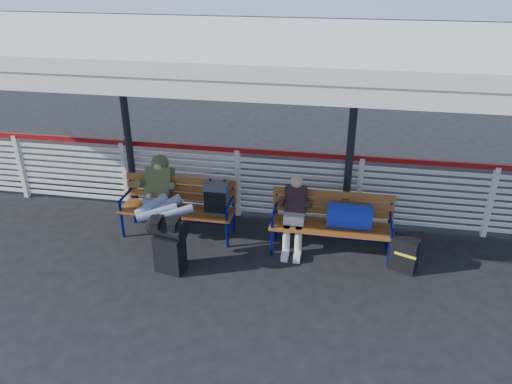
% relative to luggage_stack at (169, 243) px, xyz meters
% --- Properties ---
extents(ground, '(60.00, 60.00, 0.00)m').
position_rel_luggage_stack_xyz_m(ground, '(0.60, -0.11, -0.46)').
color(ground, black).
rests_on(ground, ground).
extents(fence, '(12.08, 0.08, 1.24)m').
position_rel_luggage_stack_xyz_m(fence, '(0.60, 1.79, 0.20)').
color(fence, silver).
rests_on(fence, ground).
extents(canopy, '(12.60, 3.60, 3.16)m').
position_rel_luggage_stack_xyz_m(canopy, '(0.60, 0.76, 2.58)').
color(canopy, silver).
rests_on(canopy, ground).
extents(luggage_stack, '(0.56, 0.39, 0.84)m').
position_rel_luggage_stack_xyz_m(luggage_stack, '(0.00, 0.00, 0.00)').
color(luggage_stack, black).
rests_on(luggage_stack, ground).
extents(bench_left, '(1.80, 0.56, 0.97)m').
position_rel_luggage_stack_xyz_m(bench_left, '(0.04, 1.03, 0.15)').
color(bench_left, '#925F1C').
rests_on(bench_left, ground).
extents(bench_right, '(1.80, 0.56, 0.92)m').
position_rel_luggage_stack_xyz_m(bench_right, '(2.34, 0.90, 0.15)').
color(bench_right, '#925F1C').
rests_on(bench_right, ground).
extents(traveler_man, '(0.94, 1.64, 0.77)m').
position_rel_luggage_stack_xyz_m(traveler_man, '(-0.35, 0.69, 0.25)').
color(traveler_man, '#7F8EAB').
rests_on(traveler_man, ground).
extents(companion_person, '(0.32, 0.66, 1.15)m').
position_rel_luggage_stack_xyz_m(companion_person, '(1.65, 0.90, 0.14)').
color(companion_person, beige).
rests_on(companion_person, ground).
extents(suitcase_side, '(0.41, 0.34, 0.51)m').
position_rel_luggage_stack_xyz_m(suitcase_side, '(3.25, 0.60, -0.20)').
color(suitcase_side, black).
rests_on(suitcase_side, ground).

